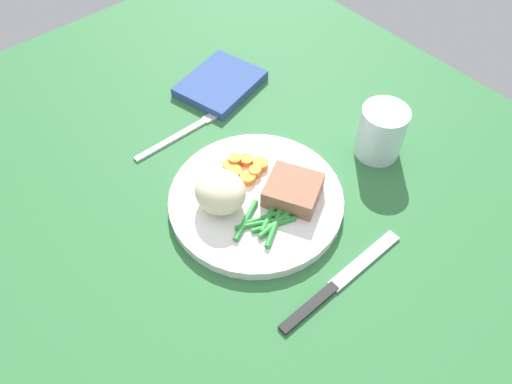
% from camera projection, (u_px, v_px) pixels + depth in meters
% --- Properties ---
extents(dining_table, '(1.20, 0.90, 0.02)m').
position_uv_depth(dining_table, '(276.00, 212.00, 0.69)').
color(dining_table, '#2D6B38').
rests_on(dining_table, ground).
extents(dinner_plate, '(0.24, 0.24, 0.02)m').
position_uv_depth(dinner_plate, '(256.00, 200.00, 0.68)').
color(dinner_plate, white).
rests_on(dinner_plate, dining_table).
extents(meat_portion, '(0.09, 0.09, 0.03)m').
position_uv_depth(meat_portion, '(293.00, 190.00, 0.66)').
color(meat_portion, '#936047').
rests_on(meat_portion, dinner_plate).
extents(mashed_potatoes, '(0.07, 0.07, 0.05)m').
position_uv_depth(mashed_potatoes, '(220.00, 192.00, 0.65)').
color(mashed_potatoes, beige).
rests_on(mashed_potatoes, dinner_plate).
extents(carrot_slices, '(0.06, 0.06, 0.01)m').
position_uv_depth(carrot_slices, '(244.00, 168.00, 0.70)').
color(carrot_slices, orange).
rests_on(carrot_slices, dinner_plate).
extents(green_beans, '(0.07, 0.10, 0.01)m').
position_uv_depth(green_beans, '(269.00, 220.00, 0.65)').
color(green_beans, '#2D8C38').
rests_on(green_beans, dinner_plate).
extents(fork, '(0.01, 0.17, 0.00)m').
position_uv_depth(fork, '(180.00, 135.00, 0.77)').
color(fork, silver).
rests_on(fork, dining_table).
extents(knife, '(0.02, 0.20, 0.01)m').
position_uv_depth(knife, '(339.00, 282.00, 0.61)').
color(knife, black).
rests_on(knife, dining_table).
extents(water_glass, '(0.07, 0.07, 0.08)m').
position_uv_depth(water_glass, '(380.00, 135.00, 0.72)').
color(water_glass, silver).
rests_on(water_glass, dining_table).
extents(napkin, '(0.14, 0.16, 0.02)m').
position_uv_depth(napkin, '(220.00, 83.00, 0.84)').
color(napkin, '#334C8C').
rests_on(napkin, dining_table).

